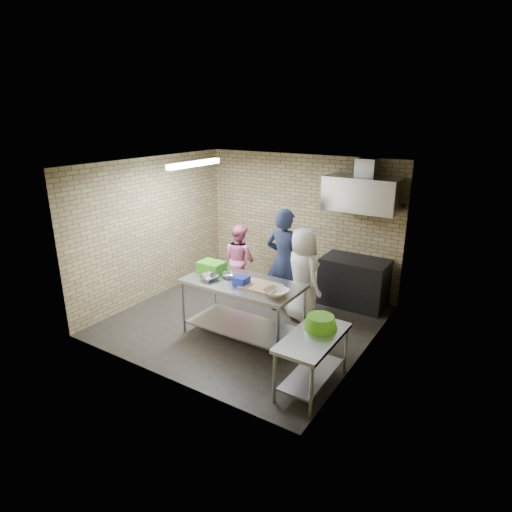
{
  "coord_description": "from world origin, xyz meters",
  "views": [
    {
      "loc": [
        3.78,
        -5.57,
        3.46
      ],
      "look_at": [
        0.1,
        0.2,
        1.15
      ],
      "focal_mm": 29.94,
      "sensor_mm": 36.0,
      "label": 1
    }
  ],
  "objects_px": {
    "blue_tub": "(241,281)",
    "bottle_red": "(368,197)",
    "stove": "(354,282)",
    "man_navy": "(284,262)",
    "woman_pink": "(240,259)",
    "woman_white": "(302,274)",
    "side_counter": "(312,361)",
    "bottle_green": "(390,200)",
    "prep_table": "(243,309)",
    "green_basin": "(320,322)",
    "green_crate": "(212,267)"
  },
  "relations": [
    {
      "from": "blue_tub",
      "to": "woman_pink",
      "type": "bearing_deg",
      "value": 125.55
    },
    {
      "from": "stove",
      "to": "bottle_red",
      "type": "bearing_deg",
      "value": 78.23
    },
    {
      "from": "side_counter",
      "to": "stove",
      "type": "bearing_deg",
      "value": 99.29
    },
    {
      "from": "side_counter",
      "to": "blue_tub",
      "type": "xyz_separation_m",
      "value": [
        -1.48,
        0.54,
        0.63
      ]
    },
    {
      "from": "prep_table",
      "to": "woman_pink",
      "type": "relative_size",
      "value": 1.34
    },
    {
      "from": "woman_pink",
      "to": "prep_table",
      "type": "bearing_deg",
      "value": 139.72
    },
    {
      "from": "bottle_green",
      "to": "green_crate",
      "type": "bearing_deg",
      "value": -134.95
    },
    {
      "from": "side_counter",
      "to": "green_basin",
      "type": "distance_m",
      "value": 0.52
    },
    {
      "from": "bottle_green",
      "to": "woman_pink",
      "type": "bearing_deg",
      "value": -160.52
    },
    {
      "from": "blue_tub",
      "to": "bottle_red",
      "type": "relative_size",
      "value": 1.16
    },
    {
      "from": "green_crate",
      "to": "bottle_red",
      "type": "height_order",
      "value": "bottle_red"
    },
    {
      "from": "woman_pink",
      "to": "bottle_green",
      "type": "bearing_deg",
      "value": -146.91
    },
    {
      "from": "bottle_red",
      "to": "man_navy",
      "type": "distance_m",
      "value": 1.91
    },
    {
      "from": "stove",
      "to": "woman_white",
      "type": "bearing_deg",
      "value": -119.0
    },
    {
      "from": "stove",
      "to": "blue_tub",
      "type": "bearing_deg",
      "value": -114.95
    },
    {
      "from": "bottle_red",
      "to": "man_navy",
      "type": "relative_size",
      "value": 0.09
    },
    {
      "from": "blue_tub",
      "to": "bottle_green",
      "type": "distance_m",
      "value": 3.04
    },
    {
      "from": "bottle_red",
      "to": "woman_pink",
      "type": "bearing_deg",
      "value": -157.29
    },
    {
      "from": "man_navy",
      "to": "green_crate",
      "type": "bearing_deg",
      "value": 50.36
    },
    {
      "from": "blue_tub",
      "to": "man_navy",
      "type": "relative_size",
      "value": 0.11
    },
    {
      "from": "woman_pink",
      "to": "woman_white",
      "type": "relative_size",
      "value": 0.85
    },
    {
      "from": "blue_tub",
      "to": "green_basin",
      "type": "xyz_separation_m",
      "value": [
        1.46,
        -0.29,
        -0.17
      ]
    },
    {
      "from": "blue_tub",
      "to": "woman_pink",
      "type": "distance_m",
      "value": 1.92
    },
    {
      "from": "green_crate",
      "to": "woman_white",
      "type": "relative_size",
      "value": 0.25
    },
    {
      "from": "green_crate",
      "to": "woman_white",
      "type": "bearing_deg",
      "value": 38.54
    },
    {
      "from": "stove",
      "to": "man_navy",
      "type": "relative_size",
      "value": 0.63
    },
    {
      "from": "side_counter",
      "to": "woman_pink",
      "type": "xyz_separation_m",
      "value": [
        -2.58,
        2.08,
        0.33
      ]
    },
    {
      "from": "bottle_green",
      "to": "woman_pink",
      "type": "height_order",
      "value": "bottle_green"
    },
    {
      "from": "prep_table",
      "to": "green_crate",
      "type": "bearing_deg",
      "value": 170.27
    },
    {
      "from": "bottle_red",
      "to": "woman_pink",
      "type": "xyz_separation_m",
      "value": [
        -2.18,
        -0.91,
        -1.33
      ]
    },
    {
      "from": "stove",
      "to": "green_basin",
      "type": "distance_m",
      "value": 2.57
    },
    {
      "from": "side_counter",
      "to": "man_navy",
      "type": "relative_size",
      "value": 0.63
    },
    {
      "from": "man_navy",
      "to": "side_counter",
      "type": "bearing_deg",
      "value": 127.1
    },
    {
      "from": "green_basin",
      "to": "woman_white",
      "type": "height_order",
      "value": "woman_white"
    },
    {
      "from": "prep_table",
      "to": "bottle_red",
      "type": "relative_size",
      "value": 10.43
    },
    {
      "from": "man_navy",
      "to": "woman_pink",
      "type": "bearing_deg",
      "value": -15.63
    },
    {
      "from": "bottle_green",
      "to": "woman_white",
      "type": "height_order",
      "value": "bottle_green"
    },
    {
      "from": "prep_table",
      "to": "green_basin",
      "type": "xyz_separation_m",
      "value": [
        1.51,
        -0.39,
        0.37
      ]
    },
    {
      "from": "green_basin",
      "to": "bottle_green",
      "type": "distance_m",
      "value": 2.98
    },
    {
      "from": "woman_pink",
      "to": "woman_white",
      "type": "distance_m",
      "value": 1.61
    },
    {
      "from": "green_crate",
      "to": "woman_white",
      "type": "distance_m",
      "value": 1.56
    },
    {
      "from": "green_basin",
      "to": "side_counter",
      "type": "bearing_deg",
      "value": -85.43
    },
    {
      "from": "prep_table",
      "to": "woman_white",
      "type": "relative_size",
      "value": 1.14
    },
    {
      "from": "blue_tub",
      "to": "woman_white",
      "type": "distance_m",
      "value": 1.28
    },
    {
      "from": "blue_tub",
      "to": "bottle_green",
      "type": "xyz_separation_m",
      "value": [
        1.48,
        2.45,
        1.01
      ]
    },
    {
      "from": "green_crate",
      "to": "woman_pink",
      "type": "bearing_deg",
      "value": 104.89
    },
    {
      "from": "blue_tub",
      "to": "man_navy",
      "type": "xyz_separation_m",
      "value": [
        0.06,
        1.25,
        -0.05
      ]
    },
    {
      "from": "man_navy",
      "to": "green_basin",
      "type": "bearing_deg",
      "value": 130.97
    },
    {
      "from": "stove",
      "to": "bottle_red",
      "type": "relative_size",
      "value": 6.67
    },
    {
      "from": "side_counter",
      "to": "green_basin",
      "type": "xyz_separation_m",
      "value": [
        -0.02,
        0.25,
        0.46
      ]
    }
  ]
}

